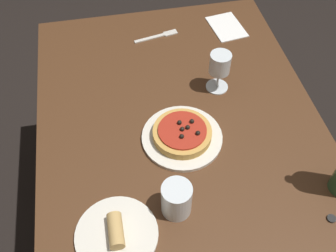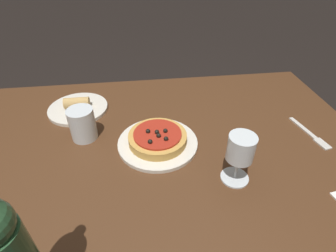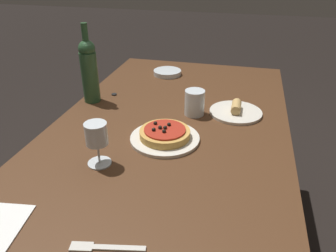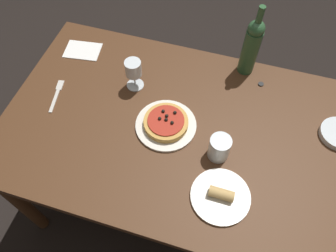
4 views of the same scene
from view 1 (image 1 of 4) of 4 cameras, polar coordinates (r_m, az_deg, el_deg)
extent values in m
cube|color=#4C2D19|center=(1.16, 3.70, -6.81)|extent=(1.58, 0.90, 0.03)
cylinder|color=#4C2D19|center=(1.89, -13.69, 3.97)|extent=(0.06, 0.06, 0.70)
cylinder|color=#4C2D19|center=(1.97, 9.28, 7.22)|extent=(0.06, 0.06, 0.70)
cylinder|color=silver|center=(1.20, 2.05, -1.65)|extent=(0.25, 0.25, 0.01)
cylinder|color=gold|center=(1.19, 2.07, -1.08)|extent=(0.18, 0.18, 0.03)
cylinder|color=#A82819|center=(1.17, 2.09, -0.59)|extent=(0.15, 0.15, 0.01)
sphere|color=black|center=(1.19, 3.49, 0.68)|extent=(0.01, 0.01, 0.01)
sphere|color=black|center=(1.16, 4.36, -1.02)|extent=(0.01, 0.01, 0.01)
sphere|color=black|center=(1.15, 2.00, -1.50)|extent=(0.01, 0.01, 0.01)
sphere|color=black|center=(1.18, 1.67, 0.51)|extent=(0.01, 0.01, 0.01)
sphere|color=black|center=(1.17, 2.08, -0.44)|extent=(0.01, 0.01, 0.01)
sphere|color=black|center=(1.17, 2.88, -0.18)|extent=(0.01, 0.01, 0.01)
cylinder|color=silver|center=(1.36, 7.10, 5.68)|extent=(0.08, 0.08, 0.00)
cylinder|color=silver|center=(1.33, 7.25, 6.80)|extent=(0.01, 0.01, 0.07)
cylinder|color=silver|center=(1.29, 7.56, 9.01)|extent=(0.07, 0.07, 0.07)
cylinder|color=silver|center=(1.03, 1.24, -10.59)|extent=(0.08, 0.08, 0.10)
cube|color=beige|center=(1.54, -2.69, 12.59)|extent=(0.04, 0.12, 0.00)
cube|color=beige|center=(1.57, 0.36, 13.36)|extent=(0.04, 0.06, 0.00)
cylinder|color=silver|center=(1.05, -7.45, -15.37)|extent=(0.21, 0.21, 0.01)
cylinder|color=tan|center=(1.03, -7.60, -14.80)|extent=(0.09, 0.04, 0.04)
cube|color=white|center=(1.62, 8.50, 14.05)|extent=(0.18, 0.14, 0.00)
cylinder|color=black|center=(1.15, 22.64, -12.29)|extent=(0.02, 0.02, 0.01)
camera|label=2|loc=(1.12, 38.27, 18.56)|focal=28.00mm
camera|label=3|loc=(1.72, -16.64, 37.39)|focal=35.00mm
camera|label=4|loc=(0.72, -78.59, 33.67)|focal=35.00mm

